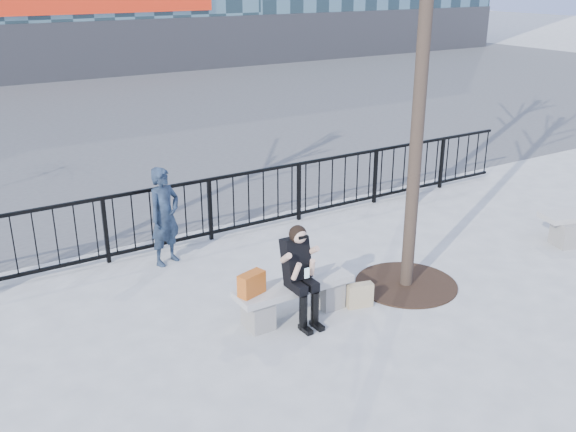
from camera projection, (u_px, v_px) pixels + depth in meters
ground at (294, 316)px, 8.64m from camera, size 120.00×120.00×0.00m
street_surface at (44, 117)px, 20.55m from camera, size 60.00×23.00×0.01m
railing at (199, 211)px, 10.82m from camera, size 14.00×0.06×1.10m
tree_grate at (406, 284)px, 9.49m from camera, size 1.50×1.50×0.02m
bench_main at (294, 296)px, 8.53m from camera, size 1.65×0.46×0.49m
seated_woman at (301, 275)px, 8.27m from camera, size 0.50×0.64×1.34m
handbag at (252, 284)px, 8.12m from camera, size 0.39×0.26×0.30m
shopping_bag at (360, 295)px, 8.82m from camera, size 0.38×0.22×0.34m
standing_man at (165, 216)px, 9.95m from camera, size 0.67×0.57×1.57m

